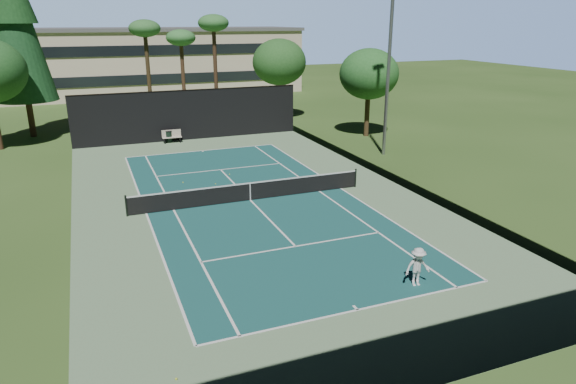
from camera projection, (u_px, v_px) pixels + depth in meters
name	position (u px, v px, depth m)	size (l,w,h in m)	color
ground	(250.00, 200.00, 27.70)	(160.00, 160.00, 0.00)	#33531F
apron_slab	(250.00, 200.00, 27.70)	(18.00, 32.00, 0.01)	#698D62
court_surface	(250.00, 200.00, 27.69)	(10.97, 23.77, 0.01)	#19504E
court_lines	(250.00, 200.00, 27.69)	(11.07, 23.87, 0.01)	white
tennis_net	(250.00, 191.00, 27.52)	(12.90, 0.10, 1.10)	black
fence	(249.00, 164.00, 27.11)	(18.04, 32.05, 4.03)	black
player	(418.00, 267.00, 18.63)	(0.96, 0.55, 1.49)	silver
tennis_ball_a	(176.00, 379.00, 13.89)	(0.07, 0.07, 0.07)	#BFD02F
tennis_ball_b	(216.00, 184.00, 30.40)	(0.06, 0.06, 0.06)	gold
tennis_ball_c	(229.00, 174.00, 32.28)	(0.07, 0.07, 0.07)	#C9E233
tennis_ball_d	(183.00, 182.00, 30.65)	(0.08, 0.08, 0.08)	#C6DE32
park_bench	(172.00, 136.00, 40.55)	(1.50, 0.45, 1.02)	beige
trash_bin	(169.00, 136.00, 40.68)	(0.56, 0.56, 0.95)	black
pine_tree	(15.00, 16.00, 39.86)	(4.80, 4.80, 15.00)	#4A2F1F
palm_a	(145.00, 33.00, 45.54)	(2.80, 2.80, 9.32)	#40301B
palm_b	(181.00, 41.00, 48.79)	(2.80, 2.80, 8.42)	#4A311F
palm_c	(214.00, 27.00, 46.62)	(2.80, 2.80, 9.77)	#432C1C
decid_tree_a	(279.00, 62.00, 48.84)	(5.12, 5.12, 7.62)	#40291B
decid_tree_b	(369.00, 74.00, 41.54)	(4.80, 4.80, 7.14)	#4E3921
campus_building	(143.00, 61.00, 66.88)	(40.50, 12.50, 8.30)	beige
light_pole	(389.00, 63.00, 35.11)	(0.90, 0.25, 12.22)	#93959B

